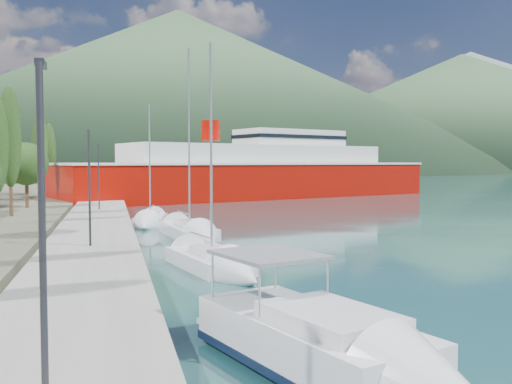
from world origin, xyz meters
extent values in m
plane|color=#1A4546|center=(0.00, 120.00, 0.00)|extent=(1400.00, 1400.00, 0.00)
cube|color=gray|center=(-9.00, 26.00, 0.40)|extent=(5.00, 88.00, 0.80)
cone|color=slate|center=(80.00, 680.00, 90.00)|extent=(760.00, 760.00, 180.00)
cone|color=slate|center=(420.00, 600.00, 70.00)|extent=(640.00, 640.00, 140.00)
cone|color=#395837|center=(40.00, 400.00, 57.50)|extent=(480.00, 480.00, 115.00)
cone|color=#395837|center=(260.00, 380.00, 45.00)|extent=(420.00, 420.00, 90.00)
cylinder|color=#47301E|center=(-15.93, 33.52, 1.88)|extent=(0.30, 0.30, 2.37)
ellipsoid|color=#233D16|center=(-15.93, 33.52, 7.27)|extent=(1.80, 1.80, 8.40)
cylinder|color=#47301E|center=(-15.93, 42.66, 2.02)|extent=(0.36, 0.36, 2.63)
sphere|color=#233D16|center=(-15.93, 42.66, 5.01)|extent=(4.21, 4.21, 4.21)
cylinder|color=#47301E|center=(-15.93, 53.67, 1.81)|extent=(0.30, 0.30, 2.22)
ellipsoid|color=#233D16|center=(-15.93, 53.67, 6.86)|extent=(1.80, 1.80, 7.87)
cylinder|color=#47301E|center=(-15.93, 64.50, 1.77)|extent=(0.30, 0.30, 2.14)
ellipsoid|color=#233D16|center=(-15.93, 64.50, 6.63)|extent=(1.80, 1.80, 7.59)
cylinder|color=#2D2D33|center=(-9.00, -7.15, 3.80)|extent=(0.12, 0.12, 6.00)
cube|color=#2D2D33|center=(-9.00, -6.90, 6.80)|extent=(0.15, 0.50, 0.12)
cylinder|color=#2D2D33|center=(-9.00, 13.92, 3.80)|extent=(0.12, 0.12, 6.00)
cube|color=#2D2D33|center=(-9.00, 14.17, 6.80)|extent=(0.15, 0.50, 0.12)
cylinder|color=#2D2D33|center=(-9.00, 37.54, 3.80)|extent=(0.12, 0.12, 6.00)
cube|color=#2D2D33|center=(-9.00, 37.79, 6.80)|extent=(0.15, 0.50, 0.12)
cube|color=black|center=(-3.18, -3.79, -0.05)|extent=(4.28, 6.90, 0.73)
cube|color=silver|center=(-3.18, -3.79, 0.78)|extent=(4.64, 7.30, 1.14)
cube|color=black|center=(-3.18, -3.79, 0.26)|extent=(4.72, 7.39, 0.23)
cube|color=silver|center=(-2.92, -4.58, 1.50)|extent=(3.07, 3.82, 0.41)
cube|color=slate|center=(-3.73, -2.05, 2.64)|extent=(3.12, 3.41, 0.10)
cube|color=silver|center=(-3.33, 10.33, 0.27)|extent=(3.70, 6.38, 0.96)
cube|color=silver|center=(-3.25, 9.94, 0.90)|extent=(1.96, 2.66, 0.37)
cylinder|color=silver|center=(-3.25, 9.94, 5.80)|extent=(0.12, 0.12, 10.11)
cone|color=silver|center=(-2.49, 6.60, 0.27)|extent=(3.00, 3.26, 2.45)
cube|color=silver|center=(-2.74, 22.60, 0.28)|extent=(3.46, 7.34, 1.00)
cube|color=silver|center=(-2.67, 22.14, 0.94)|extent=(1.89, 3.00, 0.39)
cylinder|color=silver|center=(-2.67, 22.14, 6.87)|extent=(0.12, 0.12, 12.19)
cone|color=silver|center=(-2.14, 18.12, 0.28)|extent=(2.96, 3.60, 2.55)
cube|color=silver|center=(-4.73, 31.03, 0.26)|extent=(3.32, 5.74, 0.93)
cube|color=silver|center=(-4.79, 30.68, 0.87)|extent=(1.79, 2.38, 0.36)
cylinder|color=silver|center=(-4.79, 30.68, 5.35)|extent=(0.12, 0.12, 9.26)
cone|color=silver|center=(-5.36, 27.63, 0.26)|extent=(2.79, 2.91, 2.37)
cube|color=#9F0A01|center=(12.99, 63.97, 2.18)|extent=(58.12, 30.98, 5.56)
cube|color=silver|center=(12.99, 63.97, 4.96)|extent=(58.62, 31.45, 0.30)
cube|color=silver|center=(12.99, 63.97, 6.15)|extent=(40.68, 22.94, 2.98)
cube|color=silver|center=(18.58, 66.02, 8.83)|extent=(17.67, 12.47, 2.38)
cylinder|color=#9F0A01|center=(5.54, 61.24, 9.52)|extent=(2.58, 2.58, 2.78)
camera|label=1|loc=(-7.90, -17.00, 5.18)|focal=40.00mm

